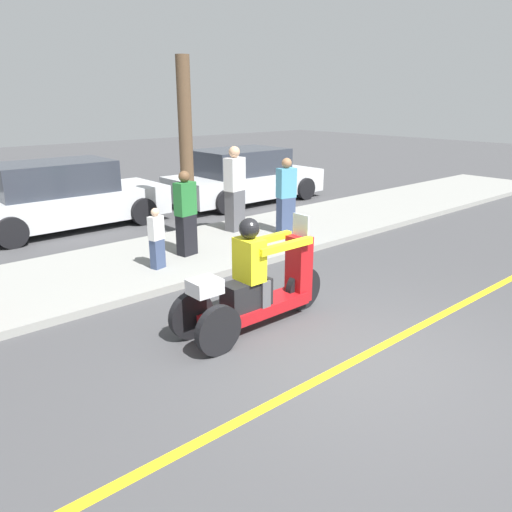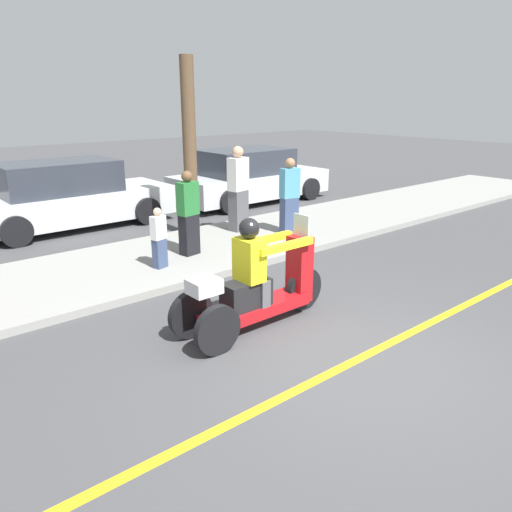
# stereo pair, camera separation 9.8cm
# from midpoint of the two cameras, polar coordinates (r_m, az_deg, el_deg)

# --- Properties ---
(ground_plane) EXTENTS (60.00, 60.00, 0.00)m
(ground_plane) POSITION_cam_midpoint_polar(r_m,az_deg,el_deg) (6.01, 11.07, -11.50)
(ground_plane) COLOR #424244
(lane_stripe) EXTENTS (24.00, 0.12, 0.01)m
(lane_stripe) POSITION_cam_midpoint_polar(r_m,az_deg,el_deg) (5.79, 9.10, -12.54)
(lane_stripe) COLOR gold
(lane_stripe) RESTS_ON ground
(sidewalk_strip) EXTENTS (28.00, 2.80, 0.12)m
(sidewalk_strip) POSITION_cam_midpoint_polar(r_m,az_deg,el_deg) (9.26, -11.76, -0.52)
(sidewalk_strip) COLOR gray
(sidewalk_strip) RESTS_ON ground
(motorcycle_trike) EXTENTS (2.32, 0.66, 1.49)m
(motorcycle_trike) POSITION_cam_midpoint_polar(r_m,az_deg,el_deg) (6.46, -0.47, -3.72)
(motorcycle_trike) COLOR black
(motorcycle_trike) RESTS_ON ground
(spectator_end_of_line) EXTENTS (0.47, 0.34, 1.81)m
(spectator_end_of_line) POSITION_cam_midpoint_polar(r_m,az_deg,el_deg) (10.75, -2.70, 7.47)
(spectator_end_of_line) COLOR #515156
(spectator_end_of_line) RESTS_ON sidewalk_strip
(spectator_far_back) EXTENTS (0.28, 0.21, 1.04)m
(spectator_far_back) POSITION_cam_midpoint_polar(r_m,az_deg,el_deg) (8.53, -11.61, 1.85)
(spectator_far_back) COLOR #38476B
(spectator_far_back) RESTS_ON sidewalk_strip
(spectator_with_child) EXTENTS (0.40, 0.28, 1.54)m
(spectator_with_child) POSITION_cam_midpoint_polar(r_m,az_deg,el_deg) (9.13, -8.33, 4.65)
(spectator_with_child) COLOR black
(spectator_with_child) RESTS_ON sidewalk_strip
(spectator_near_curb) EXTENTS (0.41, 0.29, 1.59)m
(spectator_near_curb) POSITION_cam_midpoint_polar(r_m,az_deg,el_deg) (10.54, 3.19, 6.68)
(spectator_near_curb) COLOR #38476B
(spectator_near_curb) RESTS_ON sidewalk_strip
(parked_car_lot_left) EXTENTS (4.56, 2.12, 1.51)m
(parked_car_lot_left) POSITION_cam_midpoint_polar(r_m,az_deg,el_deg) (14.47, -1.59, 9.02)
(parked_car_lot_left) COLOR silver
(parked_car_lot_left) RESTS_ON ground
(parked_car_lot_right) EXTENTS (4.52, 1.93, 1.54)m
(parked_car_lot_right) POSITION_cam_midpoint_polar(r_m,az_deg,el_deg) (12.23, -21.47, 6.25)
(parked_car_lot_right) COLOR silver
(parked_car_lot_right) RESTS_ON ground
(tree_trunk) EXTENTS (0.28, 0.28, 3.58)m
(tree_trunk) POSITION_cam_midpoint_polar(r_m,az_deg,el_deg) (10.61, -8.27, 12.18)
(tree_trunk) COLOR brown
(tree_trunk) RESTS_ON sidewalk_strip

